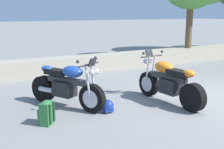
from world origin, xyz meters
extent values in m
plane|color=gray|center=(0.00, 0.00, 0.00)|extent=(120.00, 120.00, 0.00)
cube|color=#A89E89|center=(0.00, 4.80, 0.28)|extent=(36.00, 0.80, 0.55)
cylinder|color=black|center=(-3.03, 0.69, 0.31)|extent=(0.42, 0.61, 0.62)
cylinder|color=black|center=(-3.73, 1.95, 0.31)|extent=(0.46, 0.63, 0.62)
cylinder|color=silver|center=(-3.03, 0.69, 0.31)|extent=(0.33, 0.41, 0.38)
cube|color=black|center=(-3.41, 1.36, 0.41)|extent=(0.51, 0.57, 0.34)
cube|color=#2D2D30|center=(-3.36, 1.27, 0.61)|extent=(0.65, 1.03, 0.12)
ellipsoid|color=#2347A8|center=(-3.29, 1.14, 0.83)|extent=(0.55, 0.62, 0.26)
cube|color=black|center=(-3.52, 1.56, 0.77)|extent=(0.50, 0.62, 0.12)
ellipsoid|color=#2347A8|center=(-3.66, 1.83, 0.81)|extent=(0.33, 0.35, 0.16)
cylinder|color=#2D2D30|center=(-3.07, 0.76, 1.03)|extent=(0.60, 0.35, 0.04)
sphere|color=silver|center=(-2.94, 0.67, 0.89)|extent=(0.13, 0.13, 0.13)
sphere|color=silver|center=(-3.07, 0.60, 0.89)|extent=(0.13, 0.13, 0.13)
cube|color=#26282D|center=(-3.02, 0.67, 1.09)|extent=(0.22, 0.18, 0.18)
cylinder|color=silver|center=(-3.75, 1.66, 0.36)|extent=(0.28, 0.39, 0.11)
cylinder|color=silver|center=(-2.98, 0.77, 0.67)|extent=(0.12, 0.16, 0.73)
cylinder|color=silver|center=(-3.13, 0.68, 0.67)|extent=(0.12, 0.16, 0.73)
sphere|color=#2D2D30|center=(-2.83, 0.94, 1.13)|extent=(0.07, 0.07, 0.07)
sphere|color=#2D2D30|center=(-3.36, 0.65, 1.13)|extent=(0.07, 0.07, 0.07)
cylinder|color=black|center=(-1.24, 1.15, 0.31)|extent=(0.19, 0.63, 0.62)
cylinder|color=black|center=(-1.11, -0.28, 0.31)|extent=(0.23, 0.63, 0.62)
cylinder|color=silver|center=(-1.24, 1.15, 0.31)|extent=(0.19, 0.40, 0.38)
cube|color=black|center=(-1.17, 0.38, 0.41)|extent=(0.36, 0.51, 0.34)
cube|color=#2D2D30|center=(-1.18, 0.48, 0.61)|extent=(0.24, 1.11, 0.12)
ellipsoid|color=orange|center=(-1.19, 0.63, 0.83)|extent=(0.38, 0.55, 0.26)
cube|color=black|center=(-1.15, 0.16, 0.77)|extent=(0.31, 0.58, 0.12)
ellipsoid|color=orange|center=(-1.12, -0.14, 0.81)|extent=(0.24, 0.30, 0.16)
cylinder|color=#2D2D30|center=(-1.23, 1.07, 1.03)|extent=(0.66, 0.09, 0.04)
sphere|color=silver|center=(-1.31, 1.21, 0.89)|extent=(0.13, 0.13, 0.13)
sphere|color=silver|center=(-1.17, 1.22, 0.89)|extent=(0.13, 0.13, 0.13)
cube|color=#26282D|center=(-1.24, 1.17, 1.09)|extent=(0.21, 0.11, 0.18)
cylinder|color=silver|center=(-0.97, -0.03, 0.36)|extent=(0.14, 0.39, 0.11)
cylinder|color=silver|center=(-1.32, 1.10, 0.67)|extent=(0.06, 0.17, 0.73)
cylinder|color=silver|center=(-1.14, 1.12, 0.67)|extent=(0.06, 0.17, 0.73)
sphere|color=#2D2D30|center=(-1.53, 1.01, 1.13)|extent=(0.07, 0.07, 0.07)
sphere|color=#2D2D30|center=(-0.93, 1.06, 1.13)|extent=(0.07, 0.07, 0.07)
cube|color=#2D6B38|center=(-4.07, 0.47, 0.22)|extent=(0.33, 0.34, 0.44)
cube|color=#2D6B38|center=(-4.16, 0.55, 0.18)|extent=(0.20, 0.21, 0.24)
ellipsoid|color=#2D6B38|center=(-4.07, 0.47, 0.43)|extent=(0.32, 0.33, 0.08)
cube|color=#193A1E|center=(-4.05, 0.34, 0.24)|extent=(0.06, 0.06, 0.37)
cube|color=#193A1E|center=(-3.94, 0.47, 0.24)|extent=(0.06, 0.06, 0.37)
sphere|color=navy|center=(-2.75, 0.53, 0.14)|extent=(0.28, 0.28, 0.28)
ellipsoid|color=black|center=(-2.75, 0.45, 0.15)|extent=(0.23, 0.06, 0.12)
cube|color=navy|center=(-2.75, 0.45, 0.07)|extent=(0.20, 0.08, 0.08)
cylinder|color=brown|center=(3.47, 4.84, 1.54)|extent=(0.28, 0.28, 1.97)
camera|label=1|loc=(-5.45, -4.69, 2.12)|focal=46.32mm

